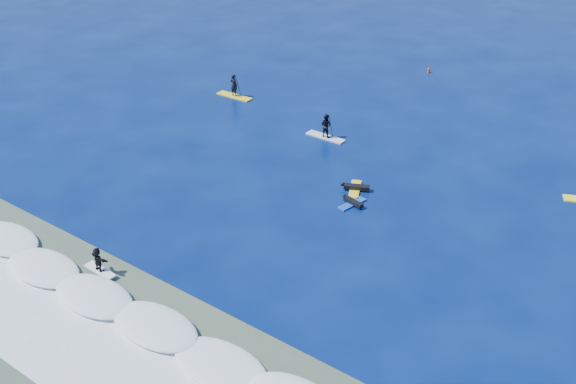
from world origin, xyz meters
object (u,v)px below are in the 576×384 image
Objects in this scene: prone_paddler_far at (352,203)px; marker_buoy at (429,70)px; sup_paddler_center at (326,128)px; sup_paddler_left at (234,89)px; wave_surfer at (98,261)px; prone_paddler_near at (355,188)px.

marker_buoy is (-6.40, 24.68, 0.11)m from prone_paddler_far.
sup_paddler_center is 17.56m from marker_buoy.
sup_paddler_left is 18.70m from marker_buoy.
sup_paddler_center reaches higher than prone_paddler_far.
sup_paddler_left is 10.98m from sup_paddler_center.
prone_paddler_far is 15.34m from wave_surfer.
prone_paddler_near is at bearing 38.25° from prone_paddler_far.
sup_paddler_left is 5.78× the size of marker_buoy.
sup_paddler_left is at bearing 168.43° from sup_paddler_center.
sup_paddler_center is at bearing -90.41° from marker_buoy.
sup_paddler_center is 5.38× the size of marker_buoy.
sup_paddler_left is 1.38× the size of prone_paddler_near.
wave_surfer is (-6.29, -15.24, 0.66)m from prone_paddler_near.
sup_paddler_center is at bearing -13.40° from sup_paddler_left.
sup_paddler_center is 1.29× the size of prone_paddler_near.
wave_surfer is (-0.53, -20.73, 0.02)m from sup_paddler_center.
prone_paddler_far is at bearing -29.86° from sup_paddler_left.
sup_paddler_center reaches higher than prone_paddler_near.
sup_paddler_center reaches higher than marker_buoy.
prone_paddler_near is 23.72m from marker_buoy.
sup_paddler_center reaches higher than wave_surfer.
wave_surfer is (10.20, -23.07, 0.10)m from sup_paddler_left.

